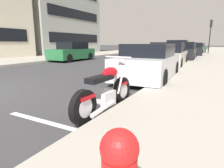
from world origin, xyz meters
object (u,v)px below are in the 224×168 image
parked_car_far_down_curb (197,49)px  parked_car_second_in_row (169,55)px  parked_car_at_intersection (149,63)px  crossing_truck (177,45)px  parked_car_behind_motorcycle (184,51)px  parked_motorcycle (106,92)px  parked_car_near_corner (193,50)px  car_opposite_curb (72,52)px  traffic_signal_near_corner (211,29)px

parked_car_far_down_curb → parked_car_second_in_row: bearing=-176.9°
parked_car_at_intersection → crossing_truck: (30.38, 4.24, 0.36)m
parked_car_second_in_row → parked_car_behind_motorcycle: size_ratio=1.02×
parked_motorcycle → parked_car_near_corner: 19.93m
parked_motorcycle → crossing_truck: crossing_truck is taller
parked_motorcycle → parked_car_far_down_curb: parked_car_far_down_curb is taller
parked_car_second_in_row → parked_car_near_corner: 11.01m
parked_motorcycle → parked_car_near_corner: size_ratio=0.45×
car_opposite_curb → traffic_signal_near_corner: size_ratio=1.00×
parked_car_second_in_row → car_opposite_curb: 7.67m
parked_car_behind_motorcycle → parked_car_far_down_curb: size_ratio=1.10×
parked_car_far_down_curb → crossing_truck: crossing_truck is taller
parked_car_far_down_curb → crossing_truck: size_ratio=0.84×
parked_car_at_intersection → parked_car_second_in_row: 5.03m
parked_motorcycle → traffic_signal_near_corner: 23.94m
parked_car_behind_motorcycle → traffic_signal_near_corner: 10.18m
crossing_truck → traffic_signal_near_corner: bearing=121.5°
parked_car_at_intersection → parked_car_second_in_row: (5.02, 0.35, 0.04)m
parked_car_behind_motorcycle → parked_car_near_corner: bearing=-3.0°
parked_motorcycle → car_opposite_curb: bearing=45.8°
parked_car_near_corner → parked_car_far_down_curb: bearing=-2.7°
parked_motorcycle → traffic_signal_near_corner: bearing=0.1°
parked_car_behind_motorcycle → crossing_truck: bearing=9.8°
parked_car_far_down_curb → traffic_signal_near_corner: traffic_signal_near_corner is taller
parked_car_second_in_row → parked_car_far_down_curb: 16.54m
parked_car_far_down_curb → car_opposite_curb: 18.32m
parked_car_behind_motorcycle → parked_car_far_down_curb: parked_car_behind_motorcycle is taller
traffic_signal_near_corner → parked_car_second_in_row: bearing=173.3°
parked_motorcycle → parked_car_far_down_curb: size_ratio=0.48×
parked_car_second_in_row → car_opposite_curb: car_opposite_curb is taller
parked_car_far_down_curb → car_opposite_curb: (-16.53, 7.91, 0.03)m
crossing_truck → car_opposite_curb: 25.63m
parked_car_far_down_curb → traffic_signal_near_corner: 3.29m
parked_car_behind_motorcycle → parked_car_near_corner: 5.95m
parked_car_near_corner → parked_car_far_down_curb: size_ratio=1.06×
parked_car_near_corner → traffic_signal_near_corner: 4.72m
parked_car_near_corner → crossing_truck: bearing=12.6°
parked_car_behind_motorcycle → parked_car_at_intersection: bearing=179.1°
crossing_truck → car_opposite_curb: (-25.34, 3.78, -0.31)m
parked_car_far_down_curb → parked_car_behind_motorcycle: bearing=-176.2°
parked_car_near_corner → traffic_signal_near_corner: traffic_signal_near_corner is taller
parked_car_near_corner → crossing_truck: (14.35, 4.25, 0.32)m
parked_car_near_corner → parked_car_second_in_row: bearing=174.2°
parked_car_at_intersection → parked_motorcycle: bearing=-177.4°
parked_car_at_intersection → parked_car_near_corner: bearing=-2.6°
parked_motorcycle → parked_car_at_intersection: bearing=7.7°
parked_car_second_in_row → traffic_signal_near_corner: size_ratio=1.16×
parked_motorcycle → traffic_signal_near_corner: (23.77, -1.06, 2.63)m
parked_car_at_intersection → parked_car_behind_motorcycle: (10.08, 0.13, 0.06)m
parked_motorcycle → parked_car_behind_motorcycle: size_ratio=0.44×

